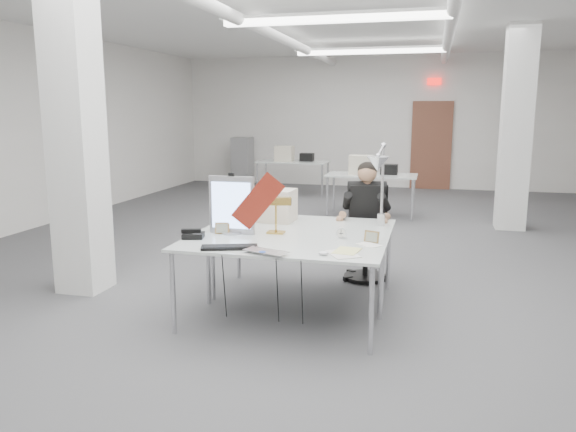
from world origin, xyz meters
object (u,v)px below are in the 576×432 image
Objects in this scene: desk_main at (280,245)px; monitor at (232,205)px; seated_person at (366,202)px; laptop at (262,254)px; bankers_lamp at (276,217)px; architect_lamp at (380,182)px; beige_monitor at (277,205)px; office_chair at (366,237)px; desk_phone at (193,235)px.

desk_main is 3.33× the size of monitor.
seated_person is 2.52× the size of laptop.
bankers_lamp is (-0.15, 0.40, 0.17)m from desk_main.
beige_monitor is at bearing 157.98° from architect_lamp.
bankers_lamp is at bearing -72.49° from beige_monitor.
office_chair is at bearing 91.59° from laptop.
laptop is 0.39× the size of architect_lamp.
seated_person reaches higher than monitor.
desk_main is at bearing -121.68° from office_chair.
monitor is at bearing -142.64° from office_chair.
bankers_lamp reaches higher than desk_main.
seated_person is at bearing 46.59° from bankers_lamp.
desk_main is 1.90× the size of architect_lamp.
desk_phone is (-0.82, 0.02, 0.04)m from desk_main.
seated_person is at bearing 91.19° from laptop.
desk_main is 4.91× the size of laptop.
monitor reaches higher than desk_main.
laptop is (-0.03, -0.42, 0.03)m from desk_main.
beige_monitor is at bearing 70.04° from monitor.
seated_person is 2.06m from desk_phone.
office_chair is at bearing 70.48° from desk_main.
seated_person is 0.97× the size of architect_lamp.
seated_person is 1.68m from monitor.
laptop is (-0.60, -1.96, -0.13)m from seated_person.
office_chair is at bearing 92.89° from architect_lamp.
office_chair is at bearing 77.84° from seated_person.
bankers_lamp reaches higher than office_chair.
architect_lamp is (0.21, -0.83, 0.73)m from office_chair.
office_chair is at bearing 39.17° from beige_monitor.
office_chair is 1.05× the size of architect_lamp.
bankers_lamp is at bearing 110.53° from desk_main.
bankers_lamp is at bearing -133.00° from office_chair.
office_chair reaches higher than laptop.
architect_lamp reaches higher than monitor.
beige_monitor reaches higher than desk_main.
beige_monitor is (-0.86, -0.58, 0.02)m from seated_person.
desk_main is 0.68m from monitor.
desk_phone is (-1.38, -1.52, -0.12)m from seated_person.
beige_monitor is at bearing 118.87° from laptop.
laptop is at bearing -53.81° from monitor.
bankers_lamp is (-0.71, -1.14, 0.01)m from seated_person.
desk_main is at bearing -146.91° from architect_lamp.
laptop is at bearing -93.40° from bankers_lamp.
bankers_lamp is at bearing 15.48° from desk_phone.
laptop is 1.15× the size of bankers_lamp.
beige_monitor is at bearing -158.23° from seated_person.
desk_phone reaches higher than desk_main.
architect_lamp reaches higher than desk_phone.
desk_phone is at bearing -143.46° from office_chair.
bankers_lamp is (0.40, 0.11, -0.11)m from monitor.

